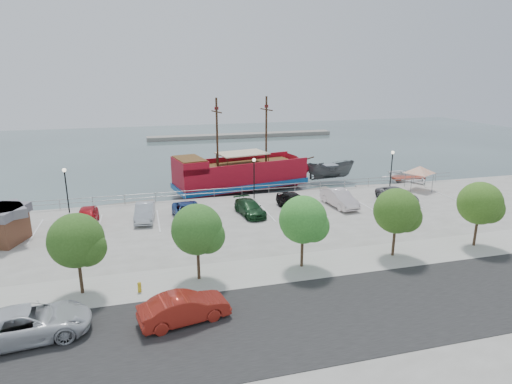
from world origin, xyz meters
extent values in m
plane|color=#394A4A|center=(0.00, 0.00, -1.00)|extent=(160.00, 160.00, 0.00)
cube|color=gray|center=(0.00, -21.00, -0.60)|extent=(100.00, 58.00, 1.20)
cube|color=black|center=(0.00, -16.00, 0.01)|extent=(100.00, 8.00, 0.04)
cube|color=#A4A199|center=(0.00, -10.00, 0.01)|extent=(100.00, 4.00, 0.05)
cylinder|color=gray|center=(0.00, 7.80, 0.95)|extent=(50.00, 0.06, 0.06)
cylinder|color=gray|center=(0.00, 7.80, 0.55)|extent=(50.00, 0.06, 0.06)
cube|color=gray|center=(10.00, 55.00, -0.60)|extent=(40.00, 3.00, 0.80)
cube|color=maroon|center=(0.15, 13.24, 0.84)|extent=(16.13, 7.91, 2.51)
cube|color=#125199|center=(0.15, 13.24, 0.02)|extent=(16.48, 8.25, 0.58)
cone|color=maroon|center=(8.48, 14.99, 0.84)|extent=(3.98, 5.18, 4.64)
cube|color=maroon|center=(-6.00, 11.95, 2.77)|extent=(3.83, 5.33, 1.35)
cube|color=brown|center=(-6.00, 11.95, 3.50)|extent=(3.56, 4.91, 0.12)
cube|color=brown|center=(0.62, 13.34, 2.14)|extent=(13.18, 6.75, 0.15)
cube|color=maroon|center=(-0.33, 15.51, 2.43)|extent=(15.18, 3.37, 0.68)
cube|color=maroon|center=(0.63, 10.97, 2.43)|extent=(15.18, 3.37, 0.68)
cylinder|color=#382111|center=(3.46, 13.93, 6.06)|extent=(0.27, 0.27, 7.93)
cylinder|color=#382111|center=(-2.69, 12.64, 6.06)|extent=(0.27, 0.27, 7.93)
cylinder|color=#382111|center=(3.46, 13.93, 8.48)|extent=(0.73, 2.87, 0.14)
cylinder|color=#382111|center=(-2.69, 12.64, 8.48)|extent=(0.73, 2.87, 0.14)
cube|color=beige|center=(0.34, 13.28, 3.54)|extent=(6.24, 4.75, 0.12)
cylinder|color=#382111|center=(9.14, 15.13, 2.00)|extent=(2.39, 0.65, 0.57)
imported|color=#535455|center=(12.29, 14.53, 0.21)|extent=(6.52, 3.16, 2.42)
imported|color=white|center=(20.66, 9.92, -0.28)|extent=(5.43, 7.25, 1.43)
cube|color=slate|center=(-13.80, 9.20, -0.78)|extent=(7.96, 3.39, 0.44)
cube|color=slate|center=(6.96, 9.20, -0.80)|extent=(7.44, 3.78, 0.41)
cube|color=gray|center=(17.28, 9.20, -0.80)|extent=(7.33, 2.87, 0.41)
cube|color=brown|center=(-21.95, 0.03, 1.12)|extent=(3.90, 3.90, 2.23)
cylinder|color=slate|center=(17.97, 6.59, 0.97)|extent=(0.08, 0.08, 1.94)
cylinder|color=slate|center=(20.15, 5.90, 0.97)|extent=(0.08, 0.08, 1.94)
cylinder|color=slate|center=(17.28, 4.40, 0.97)|extent=(0.08, 0.08, 1.94)
cylinder|color=slate|center=(19.46, 3.71, 0.97)|extent=(0.08, 0.08, 1.94)
pyramid|color=silver|center=(18.71, 5.15, 2.68)|extent=(4.64, 4.64, 0.79)
imported|color=silver|center=(-17.04, -14.11, 0.83)|extent=(6.29, 3.46, 1.67)
imported|color=maroon|center=(-9.38, -14.59, 0.79)|extent=(5.01, 2.58, 1.57)
cylinder|color=gold|center=(-11.68, -10.80, 0.28)|extent=(0.22, 0.22, 0.55)
sphere|color=gold|center=(-11.68, -10.80, 0.57)|extent=(0.24, 0.24, 0.24)
cylinder|color=black|center=(-18.00, 6.50, 2.00)|extent=(0.12, 0.12, 4.00)
sphere|color=#FFF2CC|center=(-18.00, 6.50, 4.10)|extent=(0.36, 0.36, 0.36)
cylinder|color=black|center=(0.00, 6.50, 2.00)|extent=(0.12, 0.12, 4.00)
sphere|color=#FFF2CC|center=(0.00, 6.50, 4.10)|extent=(0.36, 0.36, 0.36)
cylinder|color=black|center=(16.00, 6.50, 2.00)|extent=(0.12, 0.12, 4.00)
sphere|color=#FFF2CC|center=(16.00, 6.50, 4.10)|extent=(0.36, 0.36, 0.36)
cylinder|color=#473321|center=(-15.00, -10.00, 1.10)|extent=(0.20, 0.20, 2.20)
sphere|color=#2C521A|center=(-15.00, -10.00, 3.40)|extent=(3.20, 3.20, 3.20)
sphere|color=#2C521A|center=(-14.40, -10.30, 3.00)|extent=(2.20, 2.20, 2.20)
cylinder|color=#473321|center=(-8.00, -10.00, 1.10)|extent=(0.20, 0.20, 2.20)
sphere|color=#2C5C1F|center=(-8.00, -10.00, 3.40)|extent=(3.20, 3.20, 3.20)
sphere|color=#2C5C1F|center=(-7.40, -10.30, 3.00)|extent=(2.20, 2.20, 2.20)
cylinder|color=#473321|center=(-1.00, -10.00, 1.10)|extent=(0.20, 0.20, 2.20)
sphere|color=#317929|center=(-1.00, -10.00, 3.40)|extent=(3.20, 3.20, 3.20)
sphere|color=#317929|center=(-0.40, -10.30, 3.00)|extent=(2.20, 2.20, 2.20)
cylinder|color=#473321|center=(6.00, -10.00, 1.10)|extent=(0.20, 0.20, 2.20)
sphere|color=#32591B|center=(6.00, -10.00, 3.40)|extent=(3.20, 3.20, 3.20)
sphere|color=#32591B|center=(6.60, -10.30, 3.00)|extent=(2.20, 2.20, 2.20)
cylinder|color=#473321|center=(13.00, -10.00, 1.10)|extent=(0.20, 0.20, 2.20)
sphere|color=#38621C|center=(13.00, -10.00, 3.40)|extent=(3.20, 3.20, 3.20)
sphere|color=#38621C|center=(13.60, -10.30, 3.00)|extent=(2.20, 2.20, 2.20)
imported|color=#B31019|center=(-15.98, 2.56, 0.74)|extent=(1.78, 4.35, 1.48)
imported|color=#B0B7BF|center=(-11.13, 2.53, 0.75)|extent=(1.97, 4.65, 1.49)
imported|color=navy|center=(-7.44, 1.62, 0.72)|extent=(2.53, 5.23, 1.44)
imported|color=#14381B|center=(-1.72, 1.51, 0.66)|extent=(2.48, 4.78, 1.32)
imported|color=black|center=(2.75, 1.95, 0.80)|extent=(2.66, 4.95, 1.60)
imported|color=silver|center=(7.42, 1.74, 0.82)|extent=(2.14, 5.10, 1.64)
imported|color=slate|center=(13.86, 1.73, 0.67)|extent=(2.89, 5.10, 1.34)
camera|label=1|loc=(-10.90, -34.92, 12.85)|focal=30.00mm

